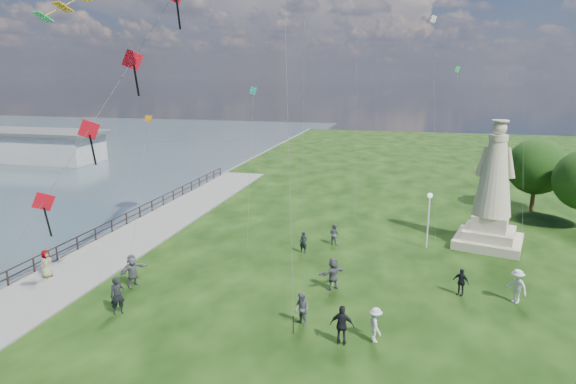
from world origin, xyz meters
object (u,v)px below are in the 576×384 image
(lamppost, at_px, (429,209))
(person_3, at_px, (342,325))
(person_5, at_px, (132,270))
(person_6, at_px, (303,242))
(statue, at_px, (492,200))
(person_9, at_px, (461,282))
(pier_pavilion, at_px, (9,144))
(person_8, at_px, (517,286))
(person_0, at_px, (117,296))
(person_7, at_px, (334,234))
(person_11, at_px, (333,274))
(person_1, at_px, (302,309))
(person_2, at_px, (375,325))
(person_10, at_px, (47,265))

(lamppost, distance_m, person_3, 14.41)
(person_5, relative_size, person_6, 1.29)
(statue, relative_size, person_9, 5.79)
(pier_pavilion, bearing_deg, person_9, -28.54)
(person_6, xyz_separation_m, person_8, (12.39, -4.46, 0.19))
(person_0, bearing_deg, person_7, 14.08)
(person_7, height_order, person_8, person_8)
(person_3, relative_size, person_8, 1.00)
(person_3, distance_m, person_6, 11.47)
(statue, bearing_deg, person_5, -135.03)
(person_6, relative_size, person_7, 0.97)
(person_8, bearing_deg, person_5, -123.60)
(person_8, bearing_deg, person_11, -127.77)
(statue, height_order, person_11, statue)
(lamppost, distance_m, person_1, 14.08)
(statue, height_order, person_1, statue)
(person_8, bearing_deg, person_2, -92.71)
(person_0, relative_size, person_9, 1.27)
(person_0, xyz_separation_m, person_3, (11.28, -0.14, -0.04))
(pier_pavilion, relative_size, person_7, 19.74)
(person_6, distance_m, person_8, 13.17)
(person_10, bearing_deg, person_2, -88.26)
(person_11, bearing_deg, pier_pavilion, -78.57)
(statue, distance_m, person_3, 17.56)
(person_2, xyz_separation_m, person_3, (-1.41, -0.60, 0.12))
(pier_pavilion, xyz_separation_m, person_0, (43.52, -39.22, -0.88))
(person_10, distance_m, person_11, 16.74)
(lamppost, bearing_deg, person_6, -159.78)
(lamppost, height_order, person_1, lamppost)
(person_5, bearing_deg, lamppost, -35.23)
(person_0, bearing_deg, person_9, -20.27)
(pier_pavilion, relative_size, person_5, 15.79)
(person_2, height_order, person_6, person_2)
(person_0, relative_size, person_7, 1.27)
(person_6, xyz_separation_m, person_11, (2.81, -5.17, 0.18))
(lamppost, height_order, person_5, lamppost)
(person_5, xyz_separation_m, person_7, (10.00, 9.72, -0.19))
(person_5, relative_size, person_11, 1.04)
(pier_pavilion, bearing_deg, person_7, -26.73)
(lamppost, relative_size, person_0, 2.05)
(person_3, bearing_deg, person_6, -66.03)
(person_6, distance_m, person_11, 5.89)
(person_11, bearing_deg, person_2, 72.15)
(lamppost, bearing_deg, person_7, -173.08)
(person_3, distance_m, person_7, 13.14)
(person_7, bearing_deg, person_0, 80.42)
(person_0, relative_size, person_6, 1.31)
(statue, xyz_separation_m, person_3, (-8.25, -15.32, -2.40))
(person_7, bearing_deg, person_11, 123.62)
(person_10, bearing_deg, person_0, -104.58)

